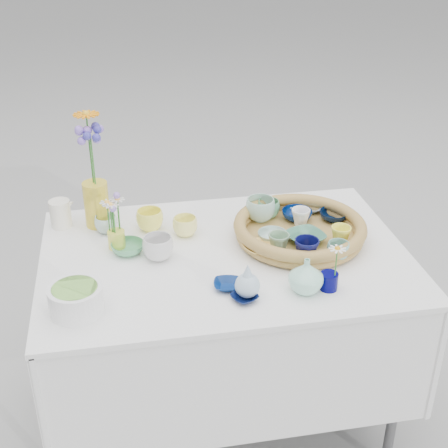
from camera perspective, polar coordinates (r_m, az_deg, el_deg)
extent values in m
plane|color=#9F9F9B|center=(2.63, 0.08, -17.13)|extent=(80.00, 80.00, 0.00)
imported|color=#041B51|center=(2.35, 6.69, 0.85)|extent=(0.13, 0.13, 0.04)
imported|color=black|center=(2.37, 10.00, 0.77)|extent=(0.13, 0.13, 0.03)
imported|color=#F5EE4B|center=(2.20, 10.62, -1.01)|extent=(0.07, 0.07, 0.07)
imported|color=#3C755C|center=(2.20, 7.47, -1.23)|extent=(0.16, 0.16, 0.03)
imported|color=gray|center=(2.12, 5.03, -1.75)|extent=(0.08, 0.08, 0.07)
imported|color=#A1C1B4|center=(2.20, 4.44, -1.13)|extent=(0.12, 0.12, 0.03)
imported|color=#9FCBB9|center=(2.32, 3.35, 1.34)|extent=(0.12, 0.12, 0.09)
imported|color=white|center=(2.30, 7.02, 0.62)|extent=(0.09, 0.09, 0.06)
imported|color=#85A4CA|center=(2.42, 7.86, 1.44)|extent=(0.11, 0.11, 0.02)
imported|color=#0A0C3F|center=(2.08, 7.55, -2.36)|extent=(0.09, 0.09, 0.08)
imported|color=#FFCA5C|center=(2.13, 3.09, -2.19)|extent=(0.12, 0.12, 0.02)
imported|color=#79BDB3|center=(2.11, 10.40, -2.41)|extent=(0.08, 0.08, 0.06)
imported|color=#599D6D|center=(2.35, 4.10, 1.41)|extent=(0.11, 0.11, 0.07)
imported|color=#FCF356|center=(2.30, -6.80, 0.36)|extent=(0.13, 0.13, 0.08)
imported|color=#FFF77E|center=(2.26, -3.57, -0.21)|extent=(0.10, 0.10, 0.07)
imported|color=#51A06A|center=(2.18, -8.79, -2.18)|extent=(0.13, 0.13, 0.04)
imported|color=silver|center=(2.12, -6.06, -2.19)|extent=(0.13, 0.13, 0.08)
imported|color=navy|center=(1.97, 0.33, -5.60)|extent=(0.10, 0.10, 0.02)
imported|color=#ABCBC1|center=(2.31, -10.73, 0.00)|extent=(0.11, 0.11, 0.07)
imported|color=#0B153E|center=(1.92, 1.88, -6.74)|extent=(0.10, 0.10, 0.02)
imported|color=#A2E6CB|center=(1.95, 7.52, -4.68)|extent=(0.14, 0.14, 0.11)
cylinder|color=#000047|center=(1.99, 9.57, -5.17)|extent=(0.07, 0.07, 0.06)
cylinder|color=gold|center=(2.35, -11.57, 1.79)|extent=(0.09, 0.09, 0.17)
cylinder|color=#DADB45|center=(2.21, -9.79, -1.39)|extent=(0.07, 0.07, 0.06)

